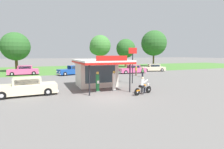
{
  "coord_description": "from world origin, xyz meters",
  "views": [
    {
      "loc": [
        -5.15,
        -13.72,
        3.57
      ],
      "look_at": [
        1.95,
        3.93,
        1.4
      ],
      "focal_mm": 28.71,
      "sensor_mm": 36.0,
      "label": 1
    }
  ],
  "objects_px": {
    "motorcycle_with_rider": "(143,87)",
    "featured_classic_sedan": "(26,87)",
    "parked_car_back_row_centre_right": "(133,69)",
    "parked_car_back_row_left": "(153,68)",
    "gas_pump_offside": "(114,82)",
    "roadside_pole_sign": "(133,59)",
    "gas_pump_nearside": "(98,83)",
    "bystander_chatting_near_pumps": "(143,72)",
    "parked_car_back_row_centre_left": "(24,71)",
    "parked_car_second_row_spare": "(72,71)",
    "bystander_leaning_by_kiosk": "(136,70)"
  },
  "relations": [
    {
      "from": "gas_pump_nearside",
      "to": "roadside_pole_sign",
      "type": "xyz_separation_m",
      "value": [
        5.44,
        3.17,
        2.11
      ]
    },
    {
      "from": "parked_car_back_row_centre_right",
      "to": "parked_car_back_row_left",
      "type": "relative_size",
      "value": 0.97
    },
    {
      "from": "featured_classic_sedan",
      "to": "bystander_chatting_near_pumps",
      "type": "xyz_separation_m",
      "value": [
        16.01,
        7.03,
        0.09
      ]
    },
    {
      "from": "gas_pump_offside",
      "to": "featured_classic_sedan",
      "type": "distance_m",
      "value": 7.93
    },
    {
      "from": "gas_pump_nearside",
      "to": "parked_car_back_row_centre_left",
      "type": "bearing_deg",
      "value": 112.92
    },
    {
      "from": "gas_pump_offside",
      "to": "roadside_pole_sign",
      "type": "height_order",
      "value": "roadside_pole_sign"
    },
    {
      "from": "motorcycle_with_rider",
      "to": "parked_car_back_row_left",
      "type": "xyz_separation_m",
      "value": [
        13.57,
        17.99,
        0.03
      ]
    },
    {
      "from": "gas_pump_offside",
      "to": "motorcycle_with_rider",
      "type": "bearing_deg",
      "value": -54.78
    },
    {
      "from": "motorcycle_with_rider",
      "to": "parked_car_second_row_spare",
      "type": "relative_size",
      "value": 0.4
    },
    {
      "from": "featured_classic_sedan",
      "to": "parked_car_back_row_centre_right",
      "type": "height_order",
      "value": "featured_classic_sedan"
    },
    {
      "from": "gas_pump_nearside",
      "to": "featured_classic_sedan",
      "type": "bearing_deg",
      "value": 171.48
    },
    {
      "from": "gas_pump_nearside",
      "to": "roadside_pole_sign",
      "type": "height_order",
      "value": "roadside_pole_sign"
    },
    {
      "from": "motorcycle_with_rider",
      "to": "parked_car_back_row_left",
      "type": "bearing_deg",
      "value": 52.97
    },
    {
      "from": "parked_car_back_row_centre_right",
      "to": "bystander_chatting_near_pumps",
      "type": "relative_size",
      "value": 3.43
    },
    {
      "from": "gas_pump_offside",
      "to": "parked_car_back_row_centre_right",
      "type": "distance_m",
      "value": 16.62
    },
    {
      "from": "parked_car_back_row_centre_left",
      "to": "roadside_pole_sign",
      "type": "relative_size",
      "value": 1.17
    },
    {
      "from": "gas_pump_nearside",
      "to": "gas_pump_offside",
      "type": "distance_m",
      "value": 1.69
    },
    {
      "from": "gas_pump_nearside",
      "to": "parked_car_back_row_left",
      "type": "xyz_separation_m",
      "value": [
        17.01,
        15.51,
        -0.2
      ]
    },
    {
      "from": "motorcycle_with_rider",
      "to": "bystander_chatting_near_pumps",
      "type": "relative_size",
      "value": 1.39
    },
    {
      "from": "parked_car_second_row_spare",
      "to": "bystander_chatting_near_pumps",
      "type": "bearing_deg",
      "value": -37.41
    },
    {
      "from": "parked_car_second_row_spare",
      "to": "parked_car_back_row_centre_right",
      "type": "distance_m",
      "value": 11.1
    },
    {
      "from": "parked_car_back_row_centre_right",
      "to": "bystander_leaning_by_kiosk",
      "type": "distance_m",
      "value": 4.13
    },
    {
      "from": "parked_car_back_row_centre_right",
      "to": "bystander_leaning_by_kiosk",
      "type": "bearing_deg",
      "value": -110.35
    },
    {
      "from": "bystander_chatting_near_pumps",
      "to": "roadside_pole_sign",
      "type": "bearing_deg",
      "value": -132.47
    },
    {
      "from": "featured_classic_sedan",
      "to": "parked_car_second_row_spare",
      "type": "bearing_deg",
      "value": 66.19
    },
    {
      "from": "parked_car_back_row_centre_right",
      "to": "parked_car_back_row_left",
      "type": "xyz_separation_m",
      "value": [
        5.86,
        1.85,
        -0.01
      ]
    },
    {
      "from": "featured_classic_sedan",
      "to": "motorcycle_with_rider",
      "type": "bearing_deg",
      "value": -19.49
    },
    {
      "from": "gas_pump_offside",
      "to": "bystander_chatting_near_pumps",
      "type": "bearing_deg",
      "value": 44.35
    },
    {
      "from": "gas_pump_nearside",
      "to": "bystander_chatting_near_pumps",
      "type": "xyz_separation_m",
      "value": [
        9.82,
        7.95,
        -0.08
      ]
    },
    {
      "from": "motorcycle_with_rider",
      "to": "parked_car_second_row_spare",
      "type": "xyz_separation_m",
      "value": [
        -3.27,
        17.82,
        0.06
      ]
    },
    {
      "from": "parked_car_back_row_left",
      "to": "roadside_pole_sign",
      "type": "height_order",
      "value": "roadside_pole_sign"
    },
    {
      "from": "bystander_chatting_near_pumps",
      "to": "parked_car_second_row_spare",
      "type": "bearing_deg",
      "value": 142.59
    },
    {
      "from": "parked_car_second_row_spare",
      "to": "bystander_leaning_by_kiosk",
      "type": "distance_m",
      "value": 11.04
    },
    {
      "from": "gas_pump_offside",
      "to": "roadside_pole_sign",
      "type": "relative_size",
      "value": 0.45
    },
    {
      "from": "gas_pump_offside",
      "to": "featured_classic_sedan",
      "type": "relative_size",
      "value": 0.37
    },
    {
      "from": "gas_pump_nearside",
      "to": "featured_classic_sedan",
      "type": "height_order",
      "value": "gas_pump_nearside"
    },
    {
      "from": "featured_classic_sedan",
      "to": "parked_car_back_row_centre_left",
      "type": "relative_size",
      "value": 1.06
    },
    {
      "from": "motorcycle_with_rider",
      "to": "parked_car_second_row_spare",
      "type": "bearing_deg",
      "value": 100.39
    },
    {
      "from": "motorcycle_with_rider",
      "to": "roadside_pole_sign",
      "type": "bearing_deg",
      "value": 70.46
    },
    {
      "from": "gas_pump_offside",
      "to": "parked_car_back_row_left",
      "type": "height_order",
      "value": "gas_pump_offside"
    },
    {
      "from": "motorcycle_with_rider",
      "to": "parked_car_back_row_centre_right",
      "type": "relative_size",
      "value": 0.4
    },
    {
      "from": "parked_car_second_row_spare",
      "to": "parked_car_back_row_centre_left",
      "type": "bearing_deg",
      "value": 160.74
    },
    {
      "from": "bystander_leaning_by_kiosk",
      "to": "roadside_pole_sign",
      "type": "height_order",
      "value": "roadside_pole_sign"
    },
    {
      "from": "bystander_chatting_near_pumps",
      "to": "roadside_pole_sign",
      "type": "distance_m",
      "value": 6.85
    },
    {
      "from": "motorcycle_with_rider",
      "to": "featured_classic_sedan",
      "type": "xyz_separation_m",
      "value": [
        -9.63,
        3.41,
        0.06
      ]
    },
    {
      "from": "parked_car_back_row_left",
      "to": "roadside_pole_sign",
      "type": "distance_m",
      "value": 17.07
    },
    {
      "from": "featured_classic_sedan",
      "to": "parked_car_back_row_centre_left",
      "type": "xyz_separation_m",
      "value": [
        -1.45,
        17.14,
        0.03
      ]
    },
    {
      "from": "bystander_chatting_near_pumps",
      "to": "parked_car_back_row_centre_right",
      "type": "bearing_deg",
      "value": 76.92
    },
    {
      "from": "parked_car_back_row_centre_left",
      "to": "parked_car_back_row_centre_right",
      "type": "relative_size",
      "value": 0.96
    },
    {
      "from": "featured_classic_sedan",
      "to": "bystander_leaning_by_kiosk",
      "type": "distance_m",
      "value": 18.2
    }
  ]
}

